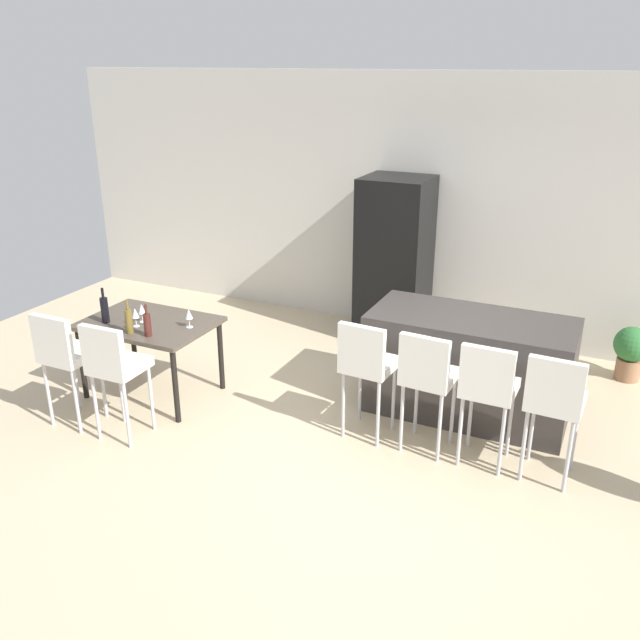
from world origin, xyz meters
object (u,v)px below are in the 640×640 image
Objects in this scene: dining_chair_near at (64,352)px; wine_bottle_far at (129,321)px; wine_glass_left at (135,314)px; wine_glass_middle at (142,309)px; dining_chair_far at (114,363)px; potted_plant at (631,350)px; wine_bottle_end at (147,324)px; bar_chair_right at (488,385)px; dining_table at (149,329)px; wine_bottle_right at (105,309)px; kitchen_island at (468,366)px; bar_chair_middle at (428,374)px; bar_chair_left at (367,362)px; wine_glass_near at (189,314)px; bar_chair_far at (555,398)px; refrigerator at (394,261)px.

dining_chair_near is 0.59m from wine_bottle_far.
wine_glass_middle is at bearing 99.33° from wine_glass_left.
wine_bottle_far is 0.16m from wine_glass_left.
dining_chair_far reaches higher than potted_plant.
wine_glass_middle is at bearing 105.62° from wine_bottle_far.
potted_plant is at bearing 33.29° from wine_bottle_end.
bar_chair_right is 1.89× the size of potted_plant.
dining_table is 2.14× the size of potted_plant.
dining_chair_near is 0.62m from wine_bottle_right.
dining_chair_near reaches higher than wine_bottle_far.
bar_chair_middle reaches higher than kitchen_island.
bar_chair_left and bar_chair_middle have the same top height.
wine_glass_near is (0.47, 0.08, 0.00)m from wine_glass_middle.
dining_table is at bearing 71.06° from dining_chair_near.
wine_bottle_right is (-3.13, -1.10, 0.41)m from kitchen_island.
wine_glass_near is (0.70, 0.82, 0.17)m from dining_chair_near.
bar_chair_far is at bearing 2.03° from dining_table.
bar_chair_left is 1.00× the size of dining_chair_far.
kitchen_island is 2.94m from dining_table.
wine_glass_left is at bearing -175.04° from bar_chair_right.
refrigerator is (-2.00, 2.15, 0.22)m from bar_chair_far.
bar_chair_left is at bearing 7.23° from wine_glass_left.
bar_chair_middle is 2.40m from refrigerator.
wine_bottle_right is (-0.34, -0.19, 0.20)m from dining_table.
dining_table is at bearing -124.98° from refrigerator.
kitchen_island is 1.15m from bar_chair_far.
wine_bottle_far is (0.30, 0.49, 0.16)m from dining_chair_near.
kitchen_island is 0.84m from bar_chair_middle.
wine_bottle_end is (-2.89, -0.41, 0.15)m from bar_chair_right.
bar_chair_middle is at bearing -64.13° from refrigerator.
potted_plant is (1.98, 2.14, -0.38)m from bar_chair_left.
dining_chair_far is 0.56m from wine_bottle_far.
wine_bottle_right reaches higher than bar_chair_middle.
wine_glass_middle is (0.30, 0.15, -0.00)m from wine_bottle_right.
dining_table is at bearing 39.10° from wine_glass_middle.
bar_chair_left is 0.57× the size of refrigerator.
dining_table is 0.48m from wine_glass_near.
wine_bottle_right is at bearing -152.67° from wine_glass_middle.
dining_chair_far is 0.57× the size of refrigerator.
dining_chair_far is 6.03× the size of wine_glass_near.
wine_glass_near is at bearing -177.86° from bar_chair_middle.
wine_glass_middle is at bearing -176.60° from bar_chair_middle.
kitchen_island is 3.01m from wine_glass_middle.
wine_bottle_end reaches higher than kitchen_island.
kitchen_island is 1.87m from refrigerator.
bar_chair_right and bar_chair_far have the same top height.
dining_chair_near is 3.59m from refrigerator.
bar_chair_left is 6.03× the size of wine_glass_left.
wine_glass_left is at bearing -174.16° from bar_chair_middle.
wine_glass_left is at bearing 68.77° from dining_chair_near.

